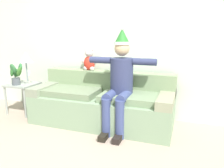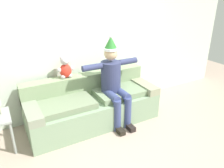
{
  "view_description": "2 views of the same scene",
  "coord_description": "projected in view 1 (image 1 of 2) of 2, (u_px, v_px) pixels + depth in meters",
  "views": [
    {
      "loc": [
        1.26,
        -2.07,
        1.41
      ],
      "look_at": [
        0.24,
        0.83,
        0.71
      ],
      "focal_mm": 34.73,
      "sensor_mm": 36.0,
      "label": 1
    },
    {
      "loc": [
        -1.33,
        -2.09,
        2.15
      ],
      "look_at": [
        0.29,
        0.84,
        0.73
      ],
      "focal_mm": 34.96,
      "sensor_mm": 36.0,
      "label": 2
    }
  ],
  "objects": [
    {
      "name": "candle_tall",
      "position": [
        15.0,
        74.0,
        3.9
      ],
      "size": [
        0.04,
        0.04,
        0.25
      ],
      "color": "beige",
      "rests_on": "side_table"
    },
    {
      "name": "back_wall",
      "position": [
        113.0,
        38.0,
        3.75
      ],
      "size": [
        7.0,
        0.1,
        2.7
      ],
      "primitive_type": "cube",
      "color": "silver",
      "rests_on": "ground_plane"
    },
    {
      "name": "ground_plane",
      "position": [
        71.0,
        154.0,
        2.63
      ],
      "size": [
        10.0,
        10.0,
        0.0
      ],
      "primitive_type": "plane",
      "color": "tan"
    },
    {
      "name": "potted_plant",
      "position": [
        16.0,
        74.0,
        3.79
      ],
      "size": [
        0.26,
        0.24,
        0.39
      ],
      "color": "#4E545A",
      "rests_on": "side_table"
    },
    {
      "name": "couch",
      "position": [
        103.0,
        103.0,
        3.51
      ],
      "size": [
        2.24,
        0.85,
        0.81
      ],
      "color": "gray",
      "rests_on": "ground_plane"
    },
    {
      "name": "table_lamp",
      "position": [
        26.0,
        59.0,
        3.89
      ],
      "size": [
        0.24,
        0.24,
        0.56
      ],
      "color": "gray",
      "rests_on": "side_table"
    },
    {
      "name": "person_seated",
      "position": [
        120.0,
        79.0,
        3.15
      ],
      "size": [
        1.02,
        0.77,
        1.53
      ],
      "color": "navy",
      "rests_on": "ground_plane"
    },
    {
      "name": "teddy_bear",
      "position": [
        89.0,
        60.0,
        3.71
      ],
      "size": [
        0.29,
        0.17,
        0.38
      ],
      "color": "red",
      "rests_on": "couch"
    },
    {
      "name": "candle_short",
      "position": [
        29.0,
        75.0,
        3.87
      ],
      "size": [
        0.04,
        0.04,
        0.24
      ],
      "color": "beige",
      "rests_on": "side_table"
    },
    {
      "name": "side_table",
      "position": [
        23.0,
        88.0,
        3.93
      ],
      "size": [
        0.48,
        0.49,
        0.54
      ],
      "color": "#939A93",
      "rests_on": "ground_plane"
    }
  ]
}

